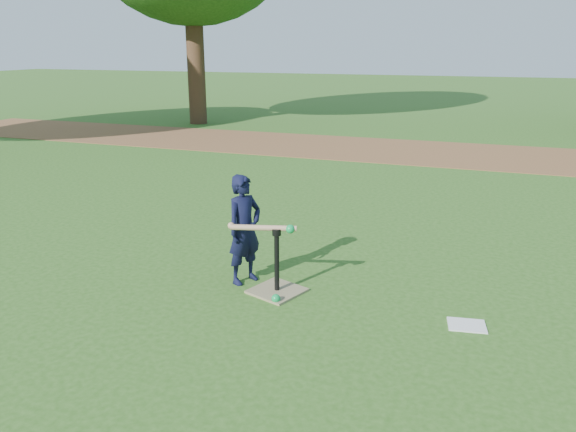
% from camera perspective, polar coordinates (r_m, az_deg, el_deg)
% --- Properties ---
extents(ground, '(80.00, 80.00, 0.00)m').
position_cam_1_polar(ground, '(5.52, -4.04, -6.45)').
color(ground, '#285116').
rests_on(ground, ground).
extents(dirt_strip, '(24.00, 3.00, 0.01)m').
position_cam_1_polar(dirt_strip, '(12.49, 10.07, 6.63)').
color(dirt_strip, brown).
rests_on(dirt_strip, ground).
extents(child, '(0.39, 0.45, 1.05)m').
position_cam_1_polar(child, '(5.30, -4.45, -1.38)').
color(child, black).
rests_on(child, ground).
extents(wiffle_ball_ground, '(0.08, 0.08, 0.08)m').
position_cam_1_polar(wiffle_ball_ground, '(5.02, -1.24, -8.38)').
color(wiffle_ball_ground, '#0D9945').
rests_on(wiffle_ball_ground, ground).
extents(clipboard, '(0.33, 0.27, 0.01)m').
position_cam_1_polar(clipboard, '(4.87, 17.71, -10.52)').
color(clipboard, silver).
rests_on(clipboard, ground).
extents(batting_tee, '(0.55, 0.55, 0.61)m').
position_cam_1_polar(batting_tee, '(5.20, -1.13, -6.61)').
color(batting_tee, '#867855').
rests_on(batting_tee, ground).
extents(swing_action, '(0.63, 0.21, 0.08)m').
position_cam_1_polar(swing_action, '(5.04, -2.30, -1.21)').
color(swing_action, tan).
rests_on(swing_action, ground).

